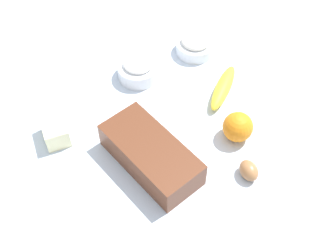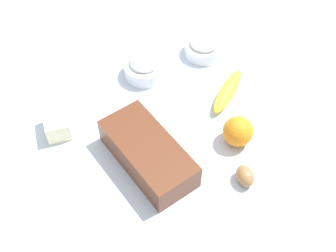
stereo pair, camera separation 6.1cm
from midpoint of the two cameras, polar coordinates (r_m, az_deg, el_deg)
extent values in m
cube|color=silver|center=(1.25, -1.39, -1.47)|extent=(2.40, 2.40, 0.02)
cube|color=brown|center=(1.16, -3.71, -3.72)|extent=(0.29, 0.15, 0.08)
cube|color=black|center=(1.15, -3.72, -3.61)|extent=(0.28, 0.14, 0.07)
cylinder|color=white|center=(1.46, 2.32, 10.00)|extent=(0.12, 0.12, 0.04)
torus|color=white|center=(1.45, 2.34, 10.48)|extent=(0.12, 0.12, 0.01)
ellipsoid|color=white|center=(1.44, 2.35, 10.82)|extent=(0.09, 0.09, 0.03)
cylinder|color=white|center=(1.38, -5.05, 7.01)|extent=(0.13, 0.13, 0.04)
torus|color=white|center=(1.37, -5.11, 7.59)|extent=(0.13, 0.13, 0.01)
ellipsoid|color=white|center=(1.36, -5.14, 7.92)|extent=(0.09, 0.09, 0.03)
ellipsoid|color=yellow|center=(1.34, 5.76, 4.87)|extent=(0.14, 0.19, 0.04)
sphere|color=orange|center=(1.22, 7.50, -0.17)|extent=(0.08, 0.08, 0.08)
cube|color=#F4EDB2|center=(1.26, -15.53, -0.64)|extent=(0.10, 0.09, 0.06)
ellipsoid|color=#A66F43|center=(1.16, 8.81, -5.68)|extent=(0.07, 0.06, 0.04)
camera|label=1|loc=(0.03, -91.44, -1.81)|focal=47.75mm
camera|label=2|loc=(0.03, 88.56, 1.81)|focal=47.75mm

